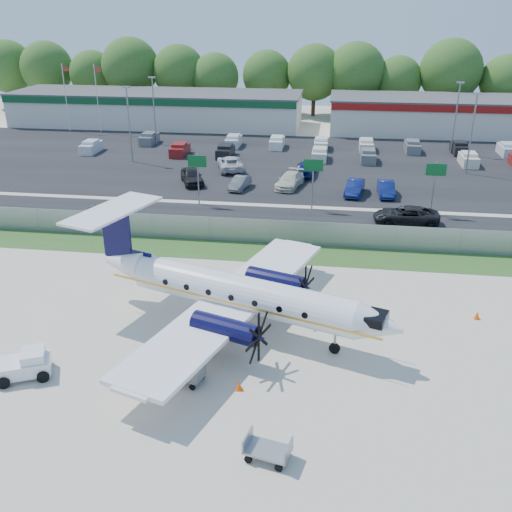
# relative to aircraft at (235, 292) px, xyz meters

# --- Properties ---
(ground) EXTENTS (170.00, 170.00, 0.00)m
(ground) POSITION_rel_aircraft_xyz_m (0.44, -0.42, -2.39)
(ground) COLOR beige
(ground) RESTS_ON ground
(grass_verge) EXTENTS (170.00, 4.00, 0.02)m
(grass_verge) POSITION_rel_aircraft_xyz_m (0.44, 11.58, -2.39)
(grass_verge) COLOR #2D561E
(grass_verge) RESTS_ON ground
(access_road) EXTENTS (170.00, 8.00, 0.02)m
(access_road) POSITION_rel_aircraft_xyz_m (0.44, 18.58, -2.38)
(access_road) COLOR black
(access_road) RESTS_ON ground
(parking_lot) EXTENTS (170.00, 32.00, 0.02)m
(parking_lot) POSITION_rel_aircraft_xyz_m (0.44, 39.58, -2.38)
(parking_lot) COLOR black
(parking_lot) RESTS_ON ground
(perimeter_fence) EXTENTS (120.00, 0.06, 1.99)m
(perimeter_fence) POSITION_rel_aircraft_xyz_m (0.44, 13.58, -1.39)
(perimeter_fence) COLOR gray
(perimeter_fence) RESTS_ON ground
(building_west) EXTENTS (46.40, 12.40, 5.24)m
(building_west) POSITION_rel_aircraft_xyz_m (-23.56, 61.56, 0.24)
(building_west) COLOR silver
(building_west) RESTS_ON ground
(building_east) EXTENTS (44.40, 12.40, 5.24)m
(building_east) POSITION_rel_aircraft_xyz_m (26.44, 61.56, 0.24)
(building_east) COLOR silver
(building_east) RESTS_ON ground
(sign_left) EXTENTS (1.80, 0.26, 5.00)m
(sign_left) POSITION_rel_aircraft_xyz_m (-7.56, 22.48, 1.22)
(sign_left) COLOR gray
(sign_left) RESTS_ON ground
(sign_mid) EXTENTS (1.80, 0.26, 5.00)m
(sign_mid) POSITION_rel_aircraft_xyz_m (3.44, 22.48, 1.22)
(sign_mid) COLOR gray
(sign_mid) RESTS_ON ground
(sign_right) EXTENTS (1.80, 0.26, 5.00)m
(sign_right) POSITION_rel_aircraft_xyz_m (14.44, 22.48, 1.22)
(sign_right) COLOR gray
(sign_right) RESTS_ON ground
(flagpole_west) EXTENTS (1.06, 0.12, 10.00)m
(flagpole_west) POSITION_rel_aircraft_xyz_m (-35.49, 54.58, 3.25)
(flagpole_west) COLOR white
(flagpole_west) RESTS_ON ground
(flagpole_east) EXTENTS (1.06, 0.12, 10.00)m
(flagpole_east) POSITION_rel_aircraft_xyz_m (-30.49, 54.58, 3.25)
(flagpole_east) COLOR white
(flagpole_east) RESTS_ON ground
(light_pole_nw) EXTENTS (0.90, 0.35, 9.09)m
(light_pole_nw) POSITION_rel_aircraft_xyz_m (-19.56, 37.58, 2.84)
(light_pole_nw) COLOR gray
(light_pole_nw) RESTS_ON ground
(light_pole_ne) EXTENTS (0.90, 0.35, 9.09)m
(light_pole_ne) POSITION_rel_aircraft_xyz_m (20.44, 37.58, 2.84)
(light_pole_ne) COLOR gray
(light_pole_ne) RESTS_ON ground
(light_pole_sw) EXTENTS (0.90, 0.35, 9.09)m
(light_pole_sw) POSITION_rel_aircraft_xyz_m (-19.56, 47.58, 2.84)
(light_pole_sw) COLOR gray
(light_pole_sw) RESTS_ON ground
(light_pole_se) EXTENTS (0.90, 0.35, 9.09)m
(light_pole_se) POSITION_rel_aircraft_xyz_m (20.44, 47.58, 2.84)
(light_pole_se) COLOR gray
(light_pole_se) RESTS_ON ground
(tree_line) EXTENTS (112.00, 6.00, 14.00)m
(tree_line) POSITION_rel_aircraft_xyz_m (0.44, 73.58, -2.39)
(tree_line) COLOR #305A1A
(tree_line) RESTS_ON ground
(aircraft) EXTENTS (20.21, 19.70, 6.20)m
(aircraft) POSITION_rel_aircraft_xyz_m (0.00, 0.00, 0.00)
(aircraft) COLOR white
(aircraft) RESTS_ON ground
(pushback_tug) EXTENTS (3.08, 2.75, 1.43)m
(pushback_tug) POSITION_rel_aircraft_xyz_m (-9.99, -6.33, -1.71)
(pushback_tug) COLOR white
(pushback_tug) RESTS_ON ground
(baggage_cart_near) EXTENTS (2.07, 1.57, 0.96)m
(baggage_cart_near) POSITION_rel_aircraft_xyz_m (-1.61, -5.69, -1.95)
(baggage_cart_near) COLOR gray
(baggage_cart_near) RESTS_ON ground
(baggage_cart_far) EXTENTS (2.16, 1.57, 1.02)m
(baggage_cart_far) POSITION_rel_aircraft_xyz_m (3.19, -10.53, -1.92)
(baggage_cart_far) COLOR gray
(baggage_cart_far) RESTS_ON ground
(cone_nose) EXTENTS (0.36, 0.36, 0.51)m
(cone_nose) POSITION_rel_aircraft_xyz_m (14.60, 3.08, -2.15)
(cone_nose) COLOR #FD5508
(cone_nose) RESTS_ON ground
(cone_port_wing) EXTENTS (0.36, 0.36, 0.51)m
(cone_port_wing) POSITION_rel_aircraft_xyz_m (1.20, -6.00, -2.15)
(cone_port_wing) COLOR #FD5508
(cone_port_wing) RESTS_ON ground
(cone_starboard_wing) EXTENTS (0.36, 0.36, 0.51)m
(cone_starboard_wing) POSITION_rel_aircraft_xyz_m (-2.95, 5.02, -2.15)
(cone_starboard_wing) COLOR #FD5508
(cone_starboard_wing) RESTS_ON ground
(road_car_west) EXTENTS (6.19, 4.40, 1.57)m
(road_car_west) POSITION_rel_aircraft_xyz_m (-14.28, 16.21, -2.39)
(road_car_west) COLOR #595B5E
(road_car_west) RESTS_ON ground
(road_car_mid) EXTENTS (5.76, 2.74, 1.59)m
(road_car_mid) POSITION_rel_aircraft_xyz_m (11.88, 19.64, -2.39)
(road_car_mid) COLOR black
(road_car_mid) RESTS_ON ground
(parked_car_a) EXTENTS (3.85, 5.44, 1.72)m
(parked_car_a) POSITION_rel_aircraft_xyz_m (-9.91, 29.26, -2.39)
(parked_car_a) COLOR black
(parked_car_a) RESTS_ON ground
(parked_car_b) EXTENTS (2.09, 4.13, 1.30)m
(parked_car_b) POSITION_rel_aircraft_xyz_m (-4.43, 28.09, -2.39)
(parked_car_b) COLOR #595B5E
(parked_car_b) RESTS_ON ground
(parked_car_c) EXTENTS (3.22, 5.60, 1.53)m
(parked_car_c) POSITION_rel_aircraft_xyz_m (0.75, 29.41, -2.39)
(parked_car_c) COLOR beige
(parked_car_c) RESTS_ON ground
(parked_car_d) EXTENTS (2.27, 4.78, 1.51)m
(parked_car_d) POSITION_rel_aircraft_xyz_m (7.53, 27.75, -2.39)
(parked_car_d) COLOR navy
(parked_car_d) RESTS_ON ground
(parked_car_e) EXTENTS (1.68, 4.49, 1.47)m
(parked_car_e) POSITION_rel_aircraft_xyz_m (10.71, 27.84, -2.39)
(parked_car_e) COLOR navy
(parked_car_e) RESTS_ON ground
(parked_car_f) EXTENTS (4.30, 6.42, 1.64)m
(parked_car_f) POSITION_rel_aircraft_xyz_m (-6.82, 35.45, -2.39)
(parked_car_f) COLOR silver
(parked_car_f) RESTS_ON ground
(parked_car_g) EXTENTS (2.44, 5.15, 1.70)m
(parked_car_g) POSITION_rel_aircraft_xyz_m (2.11, 34.26, -2.39)
(parked_car_g) COLOR navy
(parked_car_g) RESTS_ON ground
(far_parking_rows) EXTENTS (56.00, 10.00, 1.60)m
(far_parking_rows) POSITION_rel_aircraft_xyz_m (0.44, 44.58, -2.39)
(far_parking_rows) COLOR gray
(far_parking_rows) RESTS_ON ground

